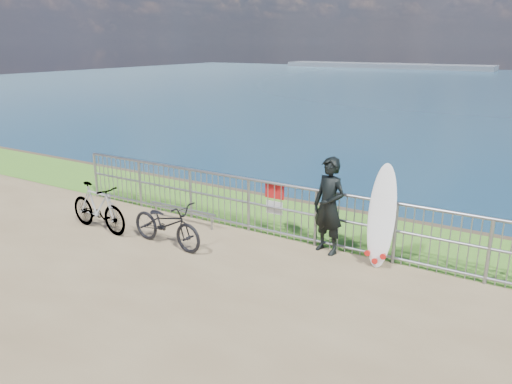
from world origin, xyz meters
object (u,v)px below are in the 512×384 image
Objects in this scene: surfboard at (381,220)px; bicycle_near at (167,224)px; surfer at (329,206)px; bicycle_far at (98,207)px.

surfboard reaches higher than bicycle_near.
surfer reaches higher than bicycle_far.
surfer is 1.06× the size of bicycle_near.
bicycle_far is at bearing 97.94° from bicycle_near.
surfboard is (0.98, -0.04, -0.07)m from surfer.
surfboard is 3.93m from bicycle_near.
surfboard is at bearing -71.07° from bicycle_far.
surfboard reaches higher than surfer.
bicycle_far is (-5.44, -1.40, -0.33)m from surfboard.
surfboard is at bearing 14.51° from surfer.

